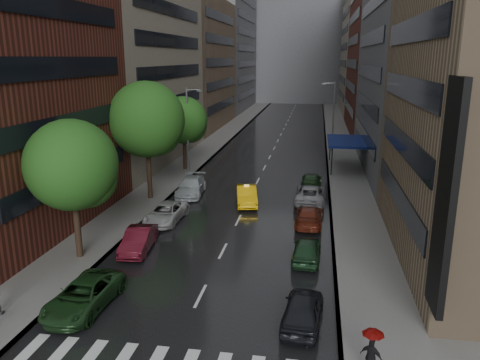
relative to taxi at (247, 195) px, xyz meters
The scene contains 17 objects.
ground 20.19m from the taxi, 90.06° to the right, with size 220.00×220.00×0.00m, color gray.
road 29.83m from the taxi, 90.04° to the left, with size 14.00×140.00×0.01m, color black.
sidewalk_left 31.17m from the taxi, 106.83° to the left, with size 4.00×140.00×0.15m, color gray.
sidewalk_right 31.15m from the taxi, 73.25° to the left, with size 4.00×140.00×0.15m, color gray.
buildings_left 44.13m from the taxi, 111.26° to the left, with size 8.00×108.00×38.00m.
buildings_right 41.97m from the taxi, 67.70° to the left, with size 8.05×109.10×36.00m.
building_far 99.00m from the taxi, 90.01° to the left, with size 40.00×14.00×32.00m, color slate.
tree_near 16.24m from the taxi, 124.08° to the right, with size 5.49×5.49×8.75m.
tree_mid 10.68m from the taxi, behind, with size 6.49×6.49×10.34m.
tree_far 14.94m from the taxi, 127.57° to the left, with size 5.13×5.13×8.17m.
taxi is the anchor object (origin of this frame).
parked_cars_left 9.47m from the taxi, 124.91° to the right, with size 2.66×25.84×1.59m.
parked_cars_right 6.67m from the taxi, 36.22° to the right, with size 2.70×28.97×1.52m.
ped_red_umbrella 22.92m from the taxi, 69.21° to the right, with size 0.98×0.82×2.01m.
street_lamp_left 13.16m from the taxi, 128.25° to the left, with size 1.74×0.22×9.00m.
street_lamp_right 26.31m from the taxi, 72.77° to the left, with size 1.74×0.22×9.00m.
awning 17.48m from the taxi, 58.85° to the left, with size 4.00×8.00×3.12m.
Camera 1 is at (5.69, -17.65, 12.20)m, focal length 35.00 mm.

